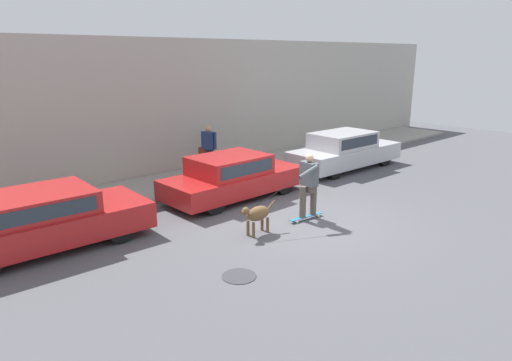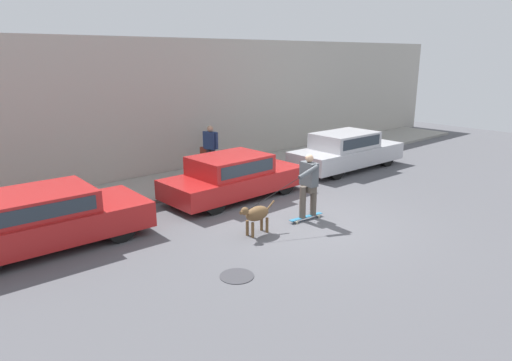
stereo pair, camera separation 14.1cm
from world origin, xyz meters
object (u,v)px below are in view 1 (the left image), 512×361
object	(u,v)px
parked_car_0	(42,220)
parked_car_2	(345,151)
skateboarder	(308,183)
fire_hydrant	(273,169)
parked_car_1	(233,177)
dog	(257,214)
pedestrian_with_bag	(209,147)

from	to	relation	value
parked_car_0	parked_car_2	world-z (taller)	parked_car_2
parked_car_0	parked_car_2	bearing A→B (deg)	1.95
skateboarder	fire_hydrant	bearing A→B (deg)	-116.25
parked_car_1	parked_car_2	bearing A→B (deg)	-0.90
skateboarder	dog	bearing A→B (deg)	1.21
parked_car_2	pedestrian_with_bag	size ratio (longest dim) A/B	2.89
parked_car_2	skateboarder	xyz separation A→B (m)	(-4.96, -2.63, 0.30)
parked_car_1	pedestrian_with_bag	size ratio (longest dim) A/B	2.66
parked_car_1	parked_car_2	xyz separation A→B (m)	(5.22, 0.00, 0.03)
dog	skateboarder	bearing A→B (deg)	173.84
parked_car_1	skateboarder	world-z (taller)	skateboarder
skateboarder	pedestrian_with_bag	distance (m)	5.24
parked_car_1	pedestrian_with_bag	world-z (taller)	pedestrian_with_bag
dog	parked_car_1	bearing A→B (deg)	-120.16
parked_car_0	dog	world-z (taller)	parked_car_0
skateboarder	pedestrian_with_bag	bearing A→B (deg)	-93.22
parked_car_0	parked_car_1	bearing A→B (deg)	1.92
parked_car_0	skateboarder	xyz separation A→B (m)	(5.49, -2.63, 0.32)
parked_car_1	dog	xyz separation A→B (m)	(-1.35, -2.51, -0.13)
parked_car_2	fire_hydrant	bearing A→B (deg)	166.30
parked_car_2	skateboarder	bearing A→B (deg)	-150.70
pedestrian_with_bag	fire_hydrant	bearing A→B (deg)	-71.91
parked_car_1	parked_car_2	size ratio (longest dim) A/B	0.92
parked_car_0	parked_car_2	distance (m)	10.46
parked_car_0	pedestrian_with_bag	world-z (taller)	pedestrian_with_bag
skateboarder	fire_hydrant	xyz separation A→B (m)	(2.10, 3.40, -0.61)
parked_car_2	pedestrian_with_bag	bearing A→B (deg)	149.89
dog	skateboarder	distance (m)	1.67
skateboarder	pedestrian_with_bag	world-z (taller)	pedestrian_with_bag
skateboarder	pedestrian_with_bag	size ratio (longest dim) A/B	1.52
parked_car_2	parked_car_0	bearing A→B (deg)	-178.62
parked_car_1	skateboarder	xyz separation A→B (m)	(0.26, -2.63, 0.33)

